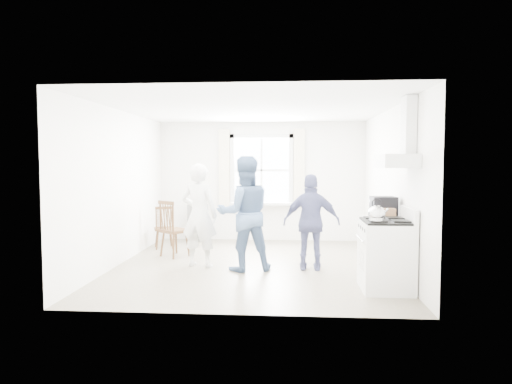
# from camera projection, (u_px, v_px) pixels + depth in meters

# --- Properties ---
(room_shell) EXTENTS (4.62, 5.12, 2.64)m
(room_shell) POSITION_uv_depth(u_px,v_px,m) (253.00, 188.00, 7.56)
(room_shell) COLOR gray
(room_shell) RESTS_ON ground
(window_assembly) EXTENTS (1.88, 0.24, 1.70)m
(window_assembly) POSITION_uv_depth(u_px,v_px,m) (261.00, 174.00, 9.99)
(window_assembly) COLOR white
(window_assembly) RESTS_ON room_shell
(range_hood) EXTENTS (0.45, 0.76, 0.94)m
(range_hood) POSITION_uv_depth(u_px,v_px,m) (401.00, 149.00, 6.03)
(range_hood) COLOR silver
(range_hood) RESTS_ON room_shell
(shelf_unit) EXTENTS (0.40, 0.30, 0.80)m
(shelf_unit) POSITION_uv_depth(u_px,v_px,m) (198.00, 222.00, 10.04)
(shelf_unit) COLOR slate
(shelf_unit) RESTS_ON ground
(gas_stove) EXTENTS (0.68, 0.76, 1.12)m
(gas_stove) POSITION_uv_depth(u_px,v_px,m) (386.00, 254.00, 6.13)
(gas_stove) COLOR white
(gas_stove) RESTS_ON ground
(kettle) EXTENTS (0.22, 0.22, 0.31)m
(kettle) POSITION_uv_depth(u_px,v_px,m) (377.00, 214.00, 5.92)
(kettle) COLOR silver
(kettle) RESTS_ON gas_stove
(low_cabinet) EXTENTS (0.50, 0.55, 0.90)m
(low_cabinet) POSITION_uv_depth(u_px,v_px,m) (381.00, 247.00, 6.83)
(low_cabinet) COLOR silver
(low_cabinet) RESTS_ON ground
(stereo_stack) EXTENTS (0.37, 0.34, 0.32)m
(stereo_stack) POSITION_uv_depth(u_px,v_px,m) (383.00, 207.00, 6.77)
(stereo_stack) COLOR black
(stereo_stack) RESTS_ON low_cabinet
(cardboard_box) EXTENTS (0.25, 0.18, 0.16)m
(cardboard_box) POSITION_uv_depth(u_px,v_px,m) (386.00, 214.00, 6.57)
(cardboard_box) COLOR #976C49
(cardboard_box) RESTS_ON low_cabinet
(windsor_chair_a) EXTENTS (0.46, 0.46, 0.86)m
(windsor_chair_a) POSITION_uv_depth(u_px,v_px,m) (164.00, 223.00, 9.04)
(windsor_chair_a) COLOR #452B16
(windsor_chair_a) RESTS_ON ground
(windsor_chair_b) EXTENTS (0.61, 0.61, 1.04)m
(windsor_chair_b) POSITION_uv_depth(u_px,v_px,m) (170.00, 223.00, 8.24)
(windsor_chair_b) COLOR #452B16
(windsor_chair_b) RESTS_ON ground
(person_left) EXTENTS (0.76, 0.76, 1.70)m
(person_left) POSITION_uv_depth(u_px,v_px,m) (199.00, 215.00, 7.50)
(person_left) COLOR white
(person_left) RESTS_ON ground
(person_mid) EXTENTS (1.10, 1.10, 1.82)m
(person_mid) POSITION_uv_depth(u_px,v_px,m) (244.00, 214.00, 7.23)
(person_mid) COLOR slate
(person_mid) RESTS_ON ground
(person_right) EXTENTS (0.94, 0.94, 1.54)m
(person_right) POSITION_uv_depth(u_px,v_px,m) (312.00, 222.00, 7.26)
(person_right) COLOR navy
(person_right) RESTS_ON ground
(potted_plant) EXTENTS (0.21, 0.21, 0.35)m
(potted_plant) POSITION_uv_depth(u_px,v_px,m) (257.00, 194.00, 9.93)
(potted_plant) COLOR #357837
(potted_plant) RESTS_ON window_assembly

